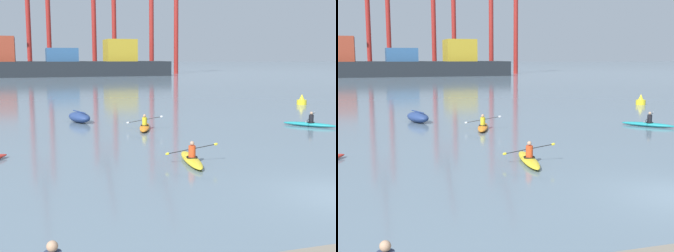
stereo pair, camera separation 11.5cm
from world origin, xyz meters
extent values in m
cube|color=#1E2328|center=(-1.61, 97.19, 1.70)|extent=(49.74, 11.09, 3.40)
cube|color=#993823|center=(-15.29, 97.19, 6.17)|extent=(6.96, 7.76, 5.53)
cube|color=#2D5684|center=(-1.61, 97.19, 4.92)|extent=(6.96, 7.76, 3.04)
cube|color=#B29323|center=(12.07, 97.19, 5.97)|extent=(6.96, 7.76, 5.15)
cylinder|color=maroon|center=(-8.53, 112.52, 14.62)|extent=(1.20, 1.20, 29.23)
cylinder|color=maroon|center=(-3.53, 112.52, 14.62)|extent=(1.20, 1.20, 29.23)
cylinder|color=maroon|center=(7.95, 110.75, 12.32)|extent=(1.20, 1.20, 24.64)
cylinder|color=maroon|center=(13.30, 110.75, 12.32)|extent=(1.20, 1.20, 24.64)
cylinder|color=maroon|center=(22.13, 105.36, 14.54)|extent=(1.20, 1.20, 29.08)
cylinder|color=maroon|center=(28.90, 105.36, 14.54)|extent=(1.20, 1.20, 29.08)
ellipsoid|color=navy|center=(-6.28, 19.59, 0.35)|extent=(1.83, 2.81, 0.70)
cube|color=navy|center=(-6.28, 19.59, 0.73)|extent=(0.65, 1.88, 0.06)
cylinder|color=yellow|center=(14.96, 25.22, 0.23)|extent=(0.90, 0.90, 0.45)
cone|color=yellow|center=(14.96, 25.22, 0.73)|extent=(0.50, 0.49, 0.55)
ellipsoid|color=orange|center=(-2.76, 15.29, 0.13)|extent=(1.56, 3.43, 0.26)
torus|color=black|center=(-2.79, 15.20, 0.27)|extent=(0.61, 0.61, 0.05)
cylinder|color=gold|center=(-2.79, 15.20, 0.51)|extent=(0.30, 0.30, 0.50)
sphere|color=tan|center=(-2.79, 15.20, 0.86)|extent=(0.19, 0.19, 0.19)
cylinder|color=black|center=(-2.78, 15.24, 0.61)|extent=(1.99, 0.63, 0.41)
ellipsoid|color=silver|center=(-3.77, 15.54, 0.42)|extent=(0.20, 0.10, 0.14)
ellipsoid|color=silver|center=(-1.79, 14.94, 0.80)|extent=(0.20, 0.10, 0.14)
ellipsoid|color=yellow|center=(-3.11, 5.93, 0.13)|extent=(1.07, 3.45, 0.26)
torus|color=black|center=(-3.13, 5.83, 0.27)|extent=(0.55, 0.55, 0.05)
cylinder|color=#DB471E|center=(-3.13, 5.83, 0.51)|extent=(0.30, 0.30, 0.50)
sphere|color=tan|center=(-3.13, 5.83, 0.86)|extent=(0.19, 0.19, 0.19)
cylinder|color=black|center=(-3.12, 5.88, 0.61)|extent=(2.06, 0.32, 0.38)
ellipsoid|color=yellow|center=(-4.15, 6.02, 0.44)|extent=(0.20, 0.07, 0.14)
ellipsoid|color=yellow|center=(-2.10, 5.73, 0.78)|extent=(0.20, 0.07, 0.14)
ellipsoid|color=teal|center=(7.69, 13.32, 0.13)|extent=(2.68, 2.97, 0.26)
torus|color=black|center=(7.76, 13.25, 0.27)|extent=(0.69, 0.69, 0.05)
cylinder|color=black|center=(7.76, 13.25, 0.51)|extent=(0.30, 0.30, 0.50)
sphere|color=tan|center=(7.76, 13.25, 0.86)|extent=(0.19, 0.19, 0.19)
cylinder|color=black|center=(7.73, 13.28, 0.61)|extent=(1.59, 1.38, 0.43)
ellipsoid|color=silver|center=(6.95, 12.61, 0.41)|extent=(0.18, 0.16, 0.14)
ellipsoid|color=silver|center=(8.51, 13.96, 0.81)|extent=(0.18, 0.16, 0.14)
sphere|color=tan|center=(-9.36, -4.51, 1.40)|extent=(0.19, 0.19, 0.19)
camera|label=1|loc=(-9.64, -11.77, 4.44)|focal=48.79mm
camera|label=2|loc=(-9.53, -11.81, 4.44)|focal=48.79mm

